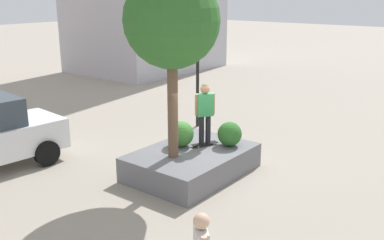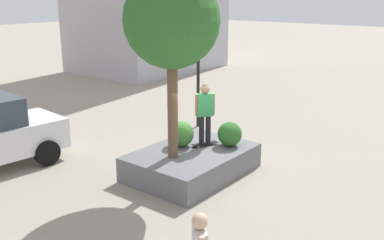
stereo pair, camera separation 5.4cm
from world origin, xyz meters
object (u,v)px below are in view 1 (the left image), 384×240
skateboard (205,144)px  skateboarder (205,110)px  planter_ledge (192,162)px  plaza_tree (172,22)px  traffic_light_corner (198,49)px

skateboard → skateboarder: skateboarder is taller
planter_ledge → plaza_tree: size_ratio=0.72×
plaza_tree → traffic_light_corner: 5.40m
skateboarder → traffic_light_corner: 4.47m
skateboard → planter_ledge: bearing=176.2°
skateboard → skateboarder: 1.03m
plaza_tree → skateboard: (1.24, -0.15, -3.55)m
skateboard → traffic_light_corner: 4.84m
skateboarder → traffic_light_corner: (3.29, 2.77, 1.20)m
skateboard → traffic_light_corner: bearing=40.0°
traffic_light_corner → skateboard: bearing=-140.0°
planter_ledge → skateboard: bearing=-3.8°
traffic_light_corner → planter_ledge: bearing=-144.6°
plaza_tree → skateboard: plaza_tree is taller
planter_ledge → skateboard: size_ratio=4.31×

